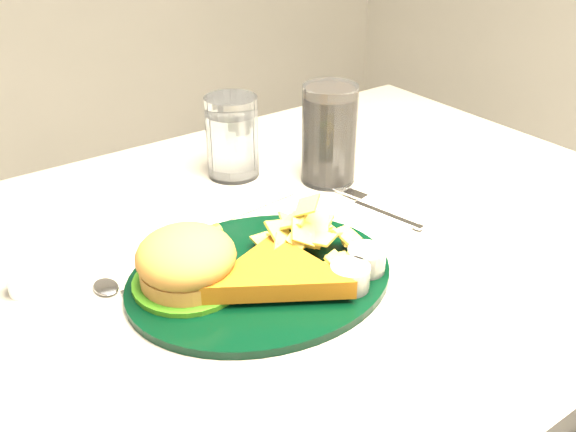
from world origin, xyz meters
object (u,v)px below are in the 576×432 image
(water_glass, at_px, (232,137))
(cola_glass, at_px, (329,134))
(fork_napkin, at_px, (383,212))
(dinner_plate, at_px, (260,254))

(water_glass, relative_size, cola_glass, 0.84)
(cola_glass, xyz_separation_m, fork_napkin, (-0.01, -0.13, -0.07))
(fork_napkin, bearing_deg, dinner_plate, 175.24)
(dinner_plate, height_order, water_glass, water_glass)
(cola_glass, distance_m, fork_napkin, 0.15)
(water_glass, bearing_deg, fork_napkin, -67.37)
(water_glass, height_order, fork_napkin, water_glass)
(dinner_plate, distance_m, cola_glass, 0.29)
(dinner_plate, distance_m, fork_napkin, 0.23)
(water_glass, distance_m, fork_napkin, 0.26)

